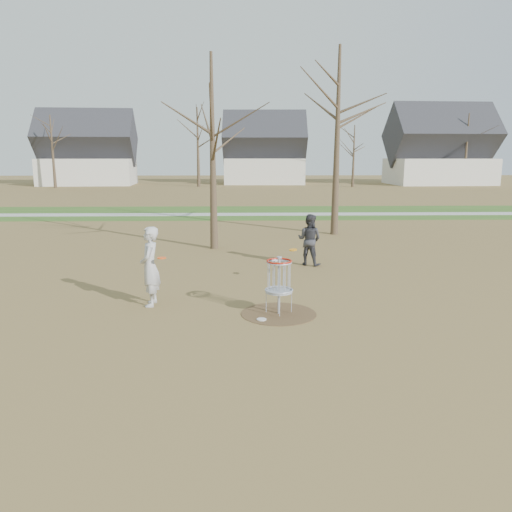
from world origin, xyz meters
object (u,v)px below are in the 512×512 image
at_px(player_throwing, 309,240).
at_px(player_standing, 150,267).
at_px(disc_golf_basket, 279,276).
at_px(disc_grounded, 262,319).

bearing_deg(player_throwing, player_standing, 73.92).
bearing_deg(player_standing, disc_golf_basket, 74.59).
relative_size(player_standing, disc_golf_basket, 1.47).
xyz_separation_m(player_standing, player_throwing, (4.57, 4.55, -0.12)).
xyz_separation_m(disc_grounded, disc_golf_basket, (0.43, 0.46, 0.89)).
bearing_deg(disc_grounded, disc_golf_basket, 46.95).
bearing_deg(disc_golf_basket, player_throwing, 75.07).
height_order(player_standing, disc_golf_basket, player_standing).
xyz_separation_m(player_throwing, disc_golf_basket, (-1.42, -5.32, 0.04)).
relative_size(disc_grounded, disc_golf_basket, 0.16).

